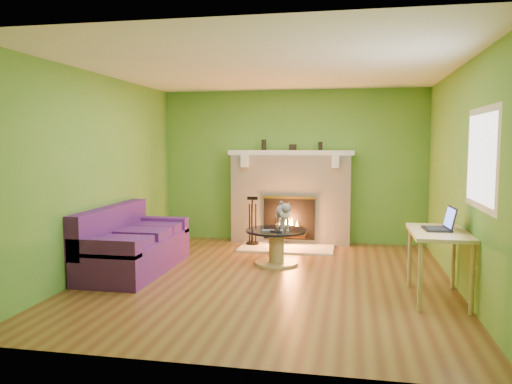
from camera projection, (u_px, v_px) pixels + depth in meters
floor at (268, 279)px, 6.26m from camera, size 5.00×5.00×0.00m
ceiling at (268, 68)px, 6.01m from camera, size 5.00×5.00×0.00m
wall_back at (292, 166)px, 8.58m from camera, size 5.00×0.00×5.00m
wall_front at (213, 197)px, 3.69m from camera, size 5.00×0.00×5.00m
wall_left at (100, 174)px, 6.55m from camera, size 0.00×5.00×5.00m
wall_right at (462, 178)px, 5.71m from camera, size 0.00×5.00×5.00m
window_frame at (482, 159)px, 4.81m from camera, size 0.00×1.20×1.20m
window_pane at (481, 159)px, 4.81m from camera, size 0.00×1.06×1.06m
fireplace at (291, 198)px, 8.45m from camera, size 2.10×0.46×1.58m
hearth at (286, 248)px, 8.02m from camera, size 1.50×0.75×0.03m
mantel at (291, 153)px, 8.35m from camera, size 2.10×0.28×0.08m
sofa at (132, 246)px, 6.65m from camera, size 0.88×1.91×0.86m
coffee_table at (276, 244)px, 7.01m from camera, size 0.87×0.87×0.49m
desk at (439, 239)px, 5.38m from camera, size 0.59×1.02×0.76m
cat at (283, 215)px, 7.00m from camera, size 0.43×0.70×0.41m
remote_silver at (268, 230)px, 6.89m from camera, size 0.17×0.06×0.02m
remote_black at (276, 231)px, 6.81m from camera, size 0.16×0.07×0.02m
laptop at (437, 218)px, 5.41m from camera, size 0.33×0.37×0.26m
fire_tools at (252, 220)px, 8.23m from camera, size 0.21×0.21×0.80m
mantel_vase_left at (264, 145)px, 8.46m from camera, size 0.08×0.08×0.18m
mantel_vase_right at (320, 146)px, 8.28m from camera, size 0.07×0.07×0.14m
mantel_box at (293, 147)px, 8.37m from camera, size 0.12×0.08×0.10m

